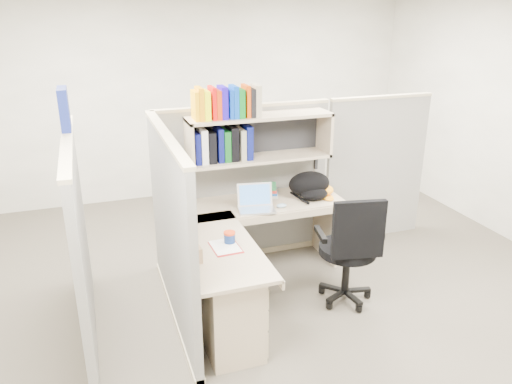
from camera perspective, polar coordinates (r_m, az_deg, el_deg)
name	(u,v)px	position (r m, az deg, el deg)	size (l,w,h in m)	color
ground	(274,298)	(4.70, 2.10, -12.02)	(6.00, 6.00, 0.00)	#3D372F
room_shell	(277,125)	(4.06, 2.40, 7.62)	(6.00, 6.00, 6.00)	#A9A598
cubicle	(220,194)	(4.57, -4.09, -0.24)	(3.79, 1.84, 1.95)	slate
desk	(241,279)	(4.12, -1.76, -9.90)	(1.74, 1.75, 0.73)	tan
laptop	(257,199)	(4.62, 0.08, -0.76)	(0.33, 0.33, 0.24)	silver
backpack	(312,186)	(4.96, 6.38, 0.73)	(0.43, 0.33, 0.25)	black
orange_cap	(324,190)	(5.07, 7.80, 0.23)	(0.19, 0.22, 0.10)	orange
snack_canister	(230,237)	(4.03, -3.05, -5.17)	(0.10, 0.10, 0.09)	navy
tissue_box	(193,251)	(3.75, -7.26, -6.66)	(0.12, 0.12, 0.19)	#9A7A57
mouse	(282,206)	(4.73, 2.95, -1.56)	(0.10, 0.07, 0.04)	#809FB6
paper_cup	(248,193)	(4.93, -0.92, -0.15)	(0.07, 0.07, 0.11)	white
book_stack	(270,190)	(5.03, 1.56, 0.25)	(0.16, 0.22, 0.11)	slate
loose_paper	(225,246)	(3.99, -3.56, -6.20)	(0.20, 0.27, 0.00)	white
task_chair	(348,266)	(4.51, 10.49, -8.31)	(0.59, 0.55, 1.06)	black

